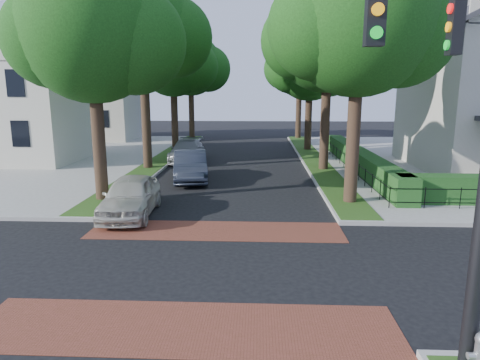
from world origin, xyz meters
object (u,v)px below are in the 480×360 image
parked_car_middle (190,166)px  parked_car_rear (187,151)px  parked_car_front (131,196)px  traffic_signal (476,103)px

parked_car_middle → parked_car_rear: (-1.30, 6.64, -0.07)m
parked_car_front → parked_car_rear: bearing=86.5°
traffic_signal → parked_car_middle: (-7.19, 16.29, -3.88)m
traffic_signal → parked_car_front: (-8.49, 9.41, -3.91)m
parked_car_rear → traffic_signal: bearing=-70.6°
parked_car_middle → parked_car_rear: 6.76m
traffic_signal → parked_car_rear: size_ratio=1.54×
parked_car_front → parked_car_rear: parked_car_front is taller
traffic_signal → parked_car_front: bearing=132.0°
parked_car_middle → parked_car_rear: size_ratio=0.96×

